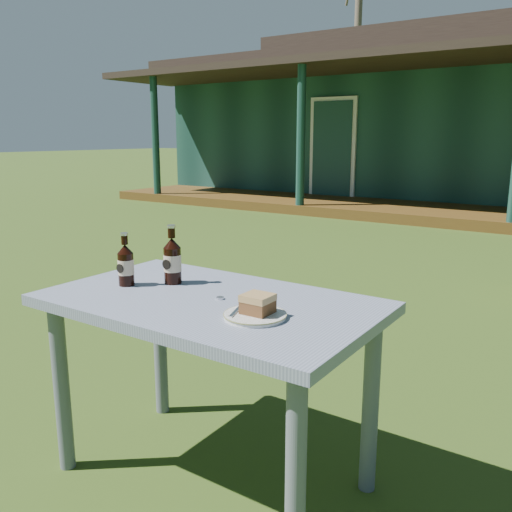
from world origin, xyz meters
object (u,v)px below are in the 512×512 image
Objects in this scene: cola_bottle_far at (126,265)px; plate at (255,315)px; cafe_table at (210,325)px; cola_bottle_near at (172,260)px; cake_slice at (258,304)px.

plate is at bearing -3.61° from cola_bottle_far.
cafe_table is 0.42m from cola_bottle_far.
plate is 0.53m from cola_bottle_near.
cola_bottle_far reaches higher than plate.
cake_slice reaches higher than cafe_table.
cola_bottle_near is at bearing 162.02° from plate.
cafe_table is at bearing 164.31° from cake_slice.
cola_bottle_near reaches higher than cake_slice.
cola_bottle_far is at bearing 177.33° from cake_slice.
cola_bottle_far is at bearing -136.44° from cola_bottle_near.
cola_bottle_far is at bearing 176.39° from plate.
cake_slice is 0.40× the size of cola_bottle_near.
cafe_table is 5.88× the size of plate.
cafe_table is 13.04× the size of cake_slice.
cafe_table is 0.29m from plate.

